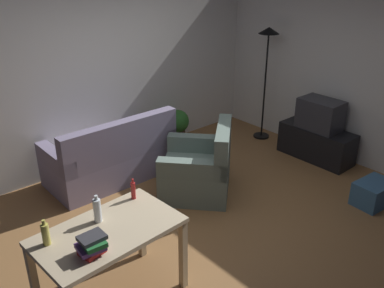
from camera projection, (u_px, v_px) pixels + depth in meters
ground_plane at (213, 218)px, 4.97m from camera, size 5.20×4.40×0.02m
wall_rear at (107, 69)px, 5.91m from camera, size 5.20×0.10×2.70m
wall_right at (349, 68)px, 5.96m from camera, size 0.10×4.40×2.70m
couch at (112, 158)px, 5.70m from camera, size 1.66×0.84×0.92m
tv_stand at (316, 143)px, 6.31m from camera, size 0.44×1.10×0.48m
tv at (320, 114)px, 6.12m from camera, size 0.41×0.60×0.44m
torchiere_lamp at (267, 53)px, 6.54m from camera, size 0.32×0.32×1.81m
desk at (109, 240)px, 3.54m from camera, size 1.24×0.77×0.76m
potted_plant at (178, 125)px, 6.74m from camera, size 0.36×0.36×0.57m
armchair at (200, 169)px, 5.39m from camera, size 1.23×1.23×0.92m
storage_box at (373, 193)px, 5.18m from camera, size 0.51×0.38×0.30m
bottle_squat at (46, 234)px, 3.28m from camera, size 0.06×0.06×0.22m
bottle_clear at (97, 210)px, 3.56m from camera, size 0.07×0.07×0.25m
bottle_red at (133, 190)px, 3.90m from camera, size 0.04×0.04×0.21m
book_stack at (92, 245)px, 3.19m from camera, size 0.23×0.21×0.15m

